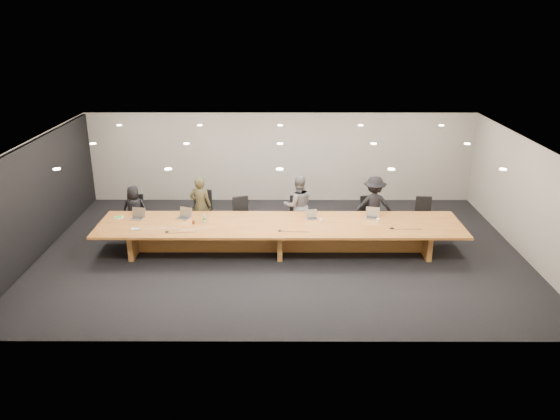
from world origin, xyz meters
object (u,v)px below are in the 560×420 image
at_px(laptop_d, 312,215).
at_px(mic_left, 167,231).
at_px(chair_left, 201,212).
at_px(person_b, 201,206).
at_px(amber_mug, 193,222).
at_px(mic_center, 280,230).
at_px(chair_far_left, 135,214).
at_px(laptop_e, 372,213).
at_px(paper_cup_near, 321,221).
at_px(mic_right, 392,228).
at_px(person_a, 135,209).
at_px(chair_mid_left, 243,216).
at_px(conference_table, 280,232).
at_px(laptop_b, 183,213).
at_px(chair_mid_right, 296,215).
at_px(person_d, 374,206).
at_px(water_bottle, 204,219).
at_px(av_box, 135,229).
at_px(person_c, 298,205).
at_px(chair_right, 370,215).
at_px(chair_far_right, 423,216).

relative_size(laptop_d, mic_left, 2.76).
bearing_deg(chair_left, person_b, -73.69).
bearing_deg(amber_mug, mic_center, -11.95).
height_order(chair_far_left, laptop_e, chair_far_left).
height_order(paper_cup_near, mic_right, paper_cup_near).
bearing_deg(person_a, person_b, 165.04).
distance_m(chair_far_left, chair_mid_left, 2.95).
relative_size(conference_table, laptop_b, 26.28).
distance_m(chair_mid_right, person_d, 2.10).
distance_m(conference_table, person_a, 4.13).
bearing_deg(laptop_d, person_d, 17.44).
bearing_deg(laptop_e, laptop_d, -163.85).
bearing_deg(person_a, conference_table, 151.68).
bearing_deg(water_bottle, mic_left, -143.61).
relative_size(person_a, person_d, 0.82).
distance_m(conference_table, laptop_e, 2.40).
relative_size(laptop_e, mic_right, 2.69).
height_order(laptop_e, amber_mug, laptop_e).
xyz_separation_m(amber_mug, av_box, (-1.34, -0.37, -0.03)).
bearing_deg(chair_far_left, person_c, -0.99).
bearing_deg(laptop_d, person_b, 155.67).
bearing_deg(chair_far_left, chair_mid_right, 0.61).
relative_size(conference_table, chair_far_left, 8.67).
bearing_deg(person_b, amber_mug, 99.25).
bearing_deg(mic_right, conference_table, 173.31).
relative_size(chair_right, laptop_b, 3.00).
bearing_deg(chair_mid_right, conference_table, -97.25).
distance_m(chair_mid_right, laptop_d, 1.09).
bearing_deg(chair_right, chair_far_right, -15.29).
distance_m(chair_left, chair_right, 4.57).
bearing_deg(person_a, amber_mug, 133.70).
height_order(chair_left, person_a, person_a).
bearing_deg(laptop_e, laptop_b, -165.70).
distance_m(amber_mug, mic_center, 2.19).
bearing_deg(av_box, mic_left, -22.99).
height_order(chair_left, mic_left, chair_left).
xyz_separation_m(water_bottle, av_box, (-1.60, -0.45, -0.09)).
xyz_separation_m(chair_far_left, person_a, (0.02, -0.04, 0.14)).
bearing_deg(chair_mid_right, mic_center, -92.28).
distance_m(paper_cup_near, mic_center, 1.16).
bearing_deg(chair_far_right, person_c, -172.39).
height_order(person_a, mic_right, person_a).
distance_m(conference_table, water_bottle, 1.91).
bearing_deg(chair_mid_left, chair_far_left, 157.72).
bearing_deg(laptop_b, paper_cup_near, 19.15).
height_order(laptop_e, mic_right, laptop_e).
xyz_separation_m(person_b, mic_left, (-0.58, -1.67, -0.05)).
bearing_deg(mic_left, amber_mug, 43.06).
relative_size(conference_table, av_box, 44.26).
height_order(chair_far_left, chair_mid_left, chair_far_left).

